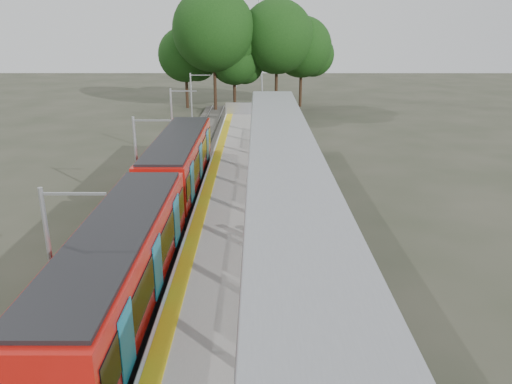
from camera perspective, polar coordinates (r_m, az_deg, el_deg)
trackbed at (r=29.56m, az=-9.26°, el=-1.28°), size 3.00×70.00×0.24m
platform at (r=29.04m, az=-0.50°, el=-0.60°), size 6.00×50.00×1.00m
tactile_strip at (r=29.01m, az=-5.55°, el=0.36°), size 0.60×50.00×0.02m
end_fence at (r=53.03m, az=-0.22°, el=9.55°), size 6.00×0.10×1.20m
train at (r=24.49m, az=-11.22°, el=-0.88°), size 2.74×27.60×3.62m
canopy at (r=24.35m, az=3.17°, el=4.62°), size 3.27×38.00×3.66m
tree_cluster at (r=61.32m, az=-1.30°, el=16.92°), size 21.11×12.26×14.04m
catenary_masts at (r=28.13m, az=-13.33°, el=3.38°), size 2.08×48.16×5.40m
bench_mid at (r=27.52m, az=3.26°, el=0.56°), size 0.54×1.55×1.04m
bench_far at (r=38.83m, az=3.55°, el=5.88°), size 0.45×1.34×0.91m
info_pillar_near at (r=20.50m, az=3.85°, el=-5.10°), size 0.45×0.45×1.99m
info_pillar_far at (r=30.35m, az=3.34°, el=2.89°), size 0.44×0.44×1.94m
litter_bin at (r=22.11m, az=1.54°, el=-4.41°), size 0.57×0.57×0.88m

